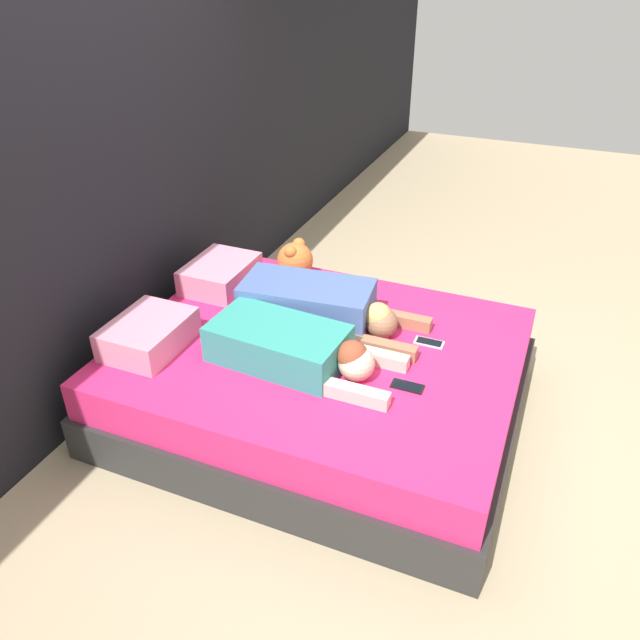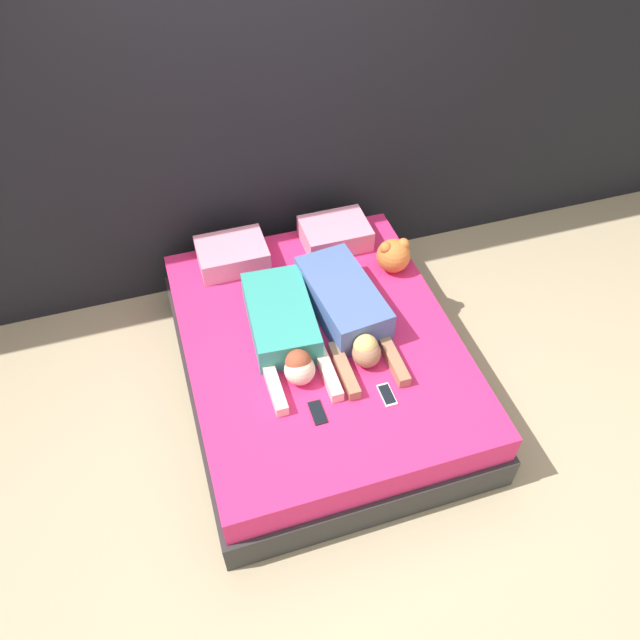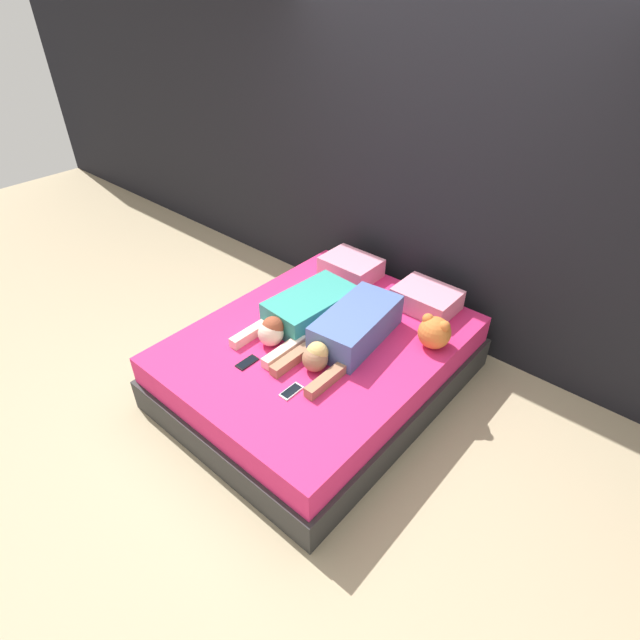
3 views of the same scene
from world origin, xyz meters
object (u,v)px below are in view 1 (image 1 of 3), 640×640
object	(u,v)px
bed	(320,379)
person_left	(294,347)
plush_toy	(295,259)
person_right	(320,306)
pillow_head_right	(220,274)
cell_phone_left	(407,386)
pillow_head_left	(149,334)
cell_phone_right	(429,343)

from	to	relation	value
bed	person_left	world-z (taller)	person_left
plush_toy	person_right	bearing A→B (deg)	-141.82
pillow_head_right	person_left	world-z (taller)	person_left
bed	cell_phone_left	world-z (taller)	cell_phone_left
cell_phone_left	pillow_head_left	bearing A→B (deg)	97.88
bed	pillow_head_left	bearing A→B (deg)	114.19
bed	person_right	size ratio (longest dim) A/B	2.01
pillow_head_left	person_left	distance (m)	0.78
cell_phone_left	cell_phone_right	bearing A→B (deg)	-0.47
person_right	cell_phone_left	xyz separation A→B (m)	(-0.38, -0.61, -0.10)
bed	cell_phone_left	distance (m)	0.61
cell_phone_left	plush_toy	world-z (taller)	plush_toy
bed	cell_phone_left	size ratio (longest dim) A/B	13.47
pillow_head_left	cell_phone_left	bearing A→B (deg)	-82.12
pillow_head_left	bed	bearing A→B (deg)	-65.81
bed	pillow_head_left	world-z (taller)	pillow_head_left
cell_phone_left	bed	bearing A→B (deg)	71.21
person_left	cell_phone_left	size ratio (longest dim) A/B	6.32
person_right	plush_toy	world-z (taller)	plush_toy
pillow_head_left	person_right	bearing A→B (deg)	-52.39
cell_phone_right	plush_toy	world-z (taller)	plush_toy
bed	person_left	bearing A→B (deg)	165.62
bed	person_left	size ratio (longest dim) A/B	2.13
pillow_head_left	person_right	size ratio (longest dim) A/B	0.44
person_left	person_right	xyz separation A→B (m)	(0.41, 0.03, 0.01)
person_left	plush_toy	xyz separation A→B (m)	(0.86, 0.39, 0.03)
person_right	pillow_head_right	bearing A→B (deg)	76.97
pillow_head_left	pillow_head_right	xyz separation A→B (m)	(0.73, 0.00, 0.00)
cell_phone_left	pillow_head_right	bearing A→B (deg)	67.89
bed	pillow_head_left	distance (m)	0.95
person_right	cell_phone_left	size ratio (longest dim) A/B	6.70
bed	cell_phone_left	bearing A→B (deg)	-108.79
person_right	pillow_head_left	bearing A→B (deg)	127.61
bed	pillow_head_right	distance (m)	0.95
pillow_head_right	cell_phone_right	size ratio (longest dim) A/B	2.93
cell_phone_right	plush_toy	bearing A→B (deg)	66.59
cell_phone_right	person_right	bearing A→B (deg)	92.96
pillow_head_left	cell_phone_right	xyz separation A→B (m)	(0.60, -1.35, -0.07)
bed	pillow_head_left	size ratio (longest dim) A/B	4.59
bed	person_right	distance (m)	0.40
cell_phone_right	plush_toy	size ratio (longest dim) A/B	0.65
pillow_head_left	person_left	bearing A→B (deg)	-78.25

